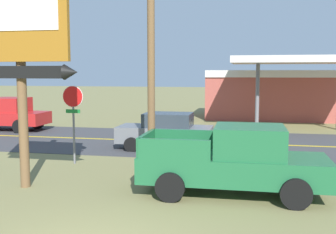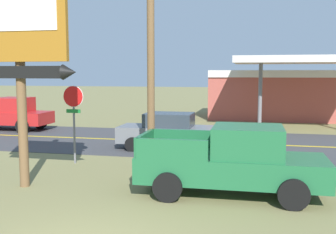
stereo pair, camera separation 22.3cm
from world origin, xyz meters
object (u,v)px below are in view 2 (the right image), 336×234
object	(u,v)px
pickup_green_parked_on_lawn	(233,161)
stop_sign	(74,110)
motel_sign	(18,36)
pickup_red_on_road	(8,114)
utility_pole	(151,48)
gas_station	(293,93)
car_grey_near_lane	(167,131)

from	to	relation	value
pickup_green_parked_on_lawn	stop_sign	bearing A→B (deg)	156.03
motel_sign	pickup_red_on_road	xyz separation A→B (m)	(-7.78, 10.88, -3.51)
motel_sign	pickup_red_on_road	bearing A→B (deg)	125.55
motel_sign	pickup_red_on_road	distance (m)	13.83
motel_sign	utility_pole	distance (m)	4.39
utility_pole	pickup_red_on_road	world-z (taller)	utility_pole
utility_pole	gas_station	bearing A→B (deg)	70.55
stop_sign	gas_station	size ratio (longest dim) A/B	0.25
pickup_green_parked_on_lawn	pickup_red_on_road	distance (m)	17.30
utility_pole	gas_station	size ratio (longest dim) A/B	0.67
gas_station	car_grey_near_lane	size ratio (longest dim) A/B	2.86
pickup_red_on_road	motel_sign	bearing A→B (deg)	-54.45
motel_sign	pickup_green_parked_on_lawn	bearing A→B (deg)	5.85
gas_station	stop_sign	bearing A→B (deg)	-118.19
motel_sign	utility_pole	size ratio (longest dim) A/B	0.82
gas_station	car_grey_near_lane	xyz separation A→B (m)	(-6.52, -13.85, -1.11)
pickup_green_parked_on_lawn	utility_pole	bearing A→B (deg)	141.24
stop_sign	utility_pole	size ratio (longest dim) A/B	0.37
motel_sign	car_grey_near_lane	world-z (taller)	motel_sign
motel_sign	gas_station	world-z (taller)	motel_sign
pickup_red_on_road	utility_pole	bearing A→B (deg)	-35.62
pickup_red_on_road	pickup_green_parked_on_lawn	bearing A→B (deg)	-36.32
motel_sign	car_grey_near_lane	distance (m)	8.30
gas_station	pickup_green_parked_on_lawn	size ratio (longest dim) A/B	2.30
stop_sign	gas_station	distance (m)	19.73
gas_station	utility_pole	bearing A→B (deg)	-109.45
utility_pole	pickup_green_parked_on_lawn	xyz separation A→B (m)	(3.02, -2.42, -3.33)
motel_sign	utility_pole	bearing A→B (deg)	44.16
pickup_red_on_road	car_grey_near_lane	world-z (taller)	pickup_red_on_road
gas_station	car_grey_near_lane	bearing A→B (deg)	-115.21
gas_station	pickup_red_on_road	xyz separation A→B (m)	(-17.17, -9.85, -0.98)
motel_sign	stop_sign	bearing A→B (deg)	88.83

